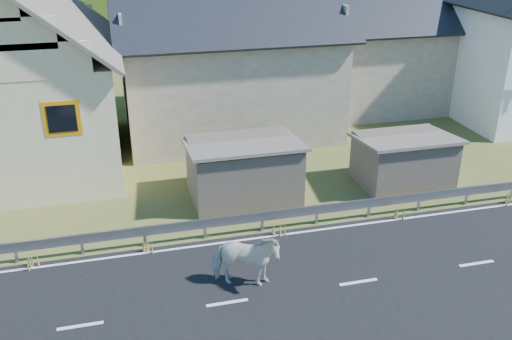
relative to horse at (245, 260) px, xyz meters
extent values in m
plane|color=#414F1C|center=(3.31, -0.70, -0.90)|extent=(160.00, 160.00, 0.00)
cube|color=black|center=(3.31, -0.70, -0.88)|extent=(60.00, 7.00, 0.04)
cube|color=silver|center=(3.31, -0.70, -0.86)|extent=(60.00, 6.60, 0.01)
cube|color=#93969B|center=(3.31, 2.98, -0.32)|extent=(28.00, 0.08, 0.34)
cube|color=#93969B|center=(-6.69, 3.00, -0.55)|extent=(0.10, 0.06, 0.70)
cube|color=#93969B|center=(-4.69, 3.00, -0.55)|extent=(0.10, 0.06, 0.70)
cube|color=#93969B|center=(-2.69, 3.00, -0.55)|extent=(0.10, 0.06, 0.70)
cube|color=#93969B|center=(-0.69, 3.00, -0.55)|extent=(0.10, 0.06, 0.70)
cube|color=#93969B|center=(1.31, 3.00, -0.55)|extent=(0.10, 0.06, 0.70)
cube|color=#93969B|center=(3.31, 3.00, -0.55)|extent=(0.10, 0.06, 0.70)
cube|color=#93969B|center=(5.31, 3.00, -0.55)|extent=(0.10, 0.06, 0.70)
cube|color=#93969B|center=(7.31, 3.00, -0.55)|extent=(0.10, 0.06, 0.70)
cube|color=#93969B|center=(9.31, 3.00, -0.55)|extent=(0.10, 0.06, 0.70)
cube|color=#93969B|center=(11.31, 3.00, -0.55)|extent=(0.10, 0.06, 0.70)
cube|color=#6D5D50|center=(1.31, 5.80, 0.20)|extent=(4.30, 3.30, 2.40)
cube|color=#6D5D50|center=(7.81, 5.30, 0.10)|extent=(3.80, 2.90, 2.20)
cube|color=#FFE7AF|center=(-6.69, 11.30, 1.60)|extent=(7.00, 9.00, 5.00)
cube|color=orange|center=(-5.09, 6.80, 2.50)|extent=(1.30, 0.12, 1.30)
cube|color=#B0A68C|center=(2.31, 14.30, 1.60)|extent=(10.00, 9.00, 5.00)
cube|color=#B0A68C|center=(12.31, 16.30, 1.40)|extent=(9.00, 8.00, 4.60)
cube|color=white|center=(18.31, 13.30, 2.10)|extent=(8.00, 10.00, 6.00)
ellipsoid|color=#2B3E12|center=(8.31, 179.30, -20.90)|extent=(440.00, 280.00, 260.00)
imported|color=beige|center=(0.00, 0.00, 0.00)|extent=(1.55, 2.23, 1.72)
camera|label=1|loc=(-3.16, -13.63, 9.15)|focal=40.00mm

